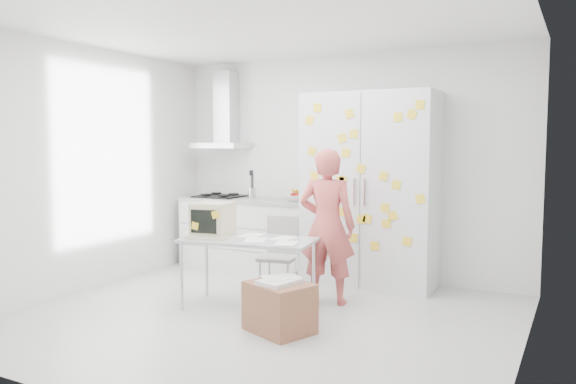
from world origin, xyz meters
The scene contains 10 objects.
floor centered at (0.00, 0.00, -0.01)m, with size 4.50×4.00×0.02m, color silver.
walls centered at (0.00, 0.72, 1.35)m, with size 4.52×4.01×2.70m.
ceiling centered at (0.00, 0.00, 2.70)m, with size 4.50×4.00×0.02m, color white.
counter_run centered at (-1.20, 1.70, 0.47)m, with size 1.84×0.63×1.28m.
range_hood centered at (-1.65, 1.84, 1.96)m, with size 0.70×0.48×1.01m.
tall_cabinet centered at (0.45, 1.67, 1.10)m, with size 1.50×0.68×2.20m.
person centered at (0.33, 0.75, 0.79)m, with size 0.58×0.38×1.58m, color #CB534E.
desk centered at (-0.54, 0.19, 0.78)m, with size 1.38×0.85×1.03m.
chair centered at (-0.26, 0.83, 0.47)m, with size 0.44×0.44×0.84m.
cardboard_box centered at (0.33, -0.26, 0.22)m, with size 0.66×0.60×0.47m.
Camera 1 is at (2.61, -4.42, 1.63)m, focal length 35.00 mm.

